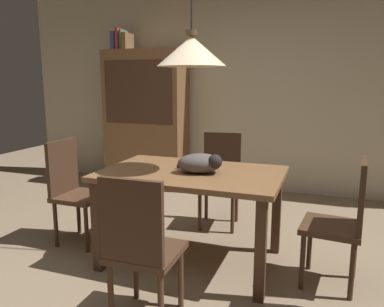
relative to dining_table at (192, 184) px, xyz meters
The scene contains 14 objects.
ground 0.75m from the dining_table, 107.32° to the right, with size 10.00×10.00×0.00m, color #847056.
back_wall 2.42m from the dining_table, 92.88° to the left, with size 6.40×0.10×2.90m, color beige.
dining_table is the anchor object (origin of this frame).
chair_far_back 0.89m from the dining_table, 90.57° to the left, with size 0.44×0.44×0.93m.
chair_left_side 1.14m from the dining_table, behind, with size 0.40×0.40×0.93m.
chair_right_side 1.14m from the dining_table, ahead, with size 0.44×0.44×0.93m.
chair_near_front 0.89m from the dining_table, 89.90° to the right, with size 0.41×0.41×0.93m.
cat_sleeping 0.20m from the dining_table, 17.53° to the right, with size 0.41×0.33×0.16m.
pendant_lamp 1.01m from the dining_table, 82.87° to the left, with size 0.52×0.52×1.30m.
hutch_bookcase 2.40m from the dining_table, 125.12° to the left, with size 1.12×0.45×1.85m.
book_blue_wide 2.96m from the dining_table, 132.58° to the left, with size 0.06×0.24×0.24m, color #384C93.
book_red_tall 2.93m from the dining_table, 131.56° to the left, with size 0.04×0.22×0.28m, color #B73833.
book_green_slim 2.90m from the dining_table, 130.75° to the left, with size 0.03×0.20×0.26m, color #427A4C.
book_brown_thick 2.86m from the dining_table, 129.70° to the left, with size 0.06×0.24×0.22m, color brown.
Camera 1 is at (1.10, -2.34, 1.45)m, focal length 35.47 mm.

